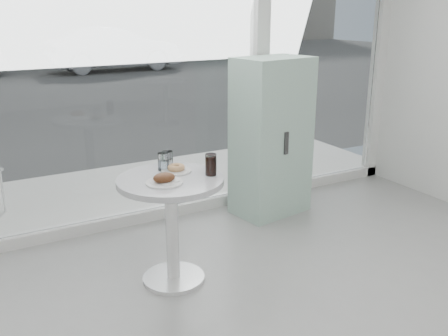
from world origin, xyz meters
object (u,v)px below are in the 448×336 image
cola_glass (211,165)px  car_silver (114,49)px  main_table (171,208)px  plate_fritter (165,179)px  mint_cabinet (271,137)px  water_tumbler_b (167,161)px  water_tumbler_a (163,163)px  plate_donut (176,169)px

cola_glass → car_silver: bearing=75.9°
main_table → plate_fritter: size_ratio=3.19×
mint_cabinet → water_tumbler_b: size_ratio=11.34×
main_table → water_tumbler_a: bearing=82.0°
water_tumbler_b → plate_fritter: bearing=-116.3°
plate_fritter → plate_donut: 0.24m
car_silver → water_tumbler_a: 12.67m
main_table → car_silver: bearing=74.7°
main_table → cola_glass: size_ratio=5.21×
car_silver → water_tumbler_a: (-3.37, -12.21, 0.17)m
main_table → cola_glass: 0.40m
mint_cabinet → main_table: bearing=-159.9°
plate_fritter → water_tumbler_b: water_tumbler_b is taller
water_tumbler_a → cola_glass: size_ratio=0.84×
main_table → plate_donut: plate_donut is taller
car_silver → plate_fritter: bearing=162.5°
mint_cabinet → car_silver: mint_cabinet is taller
mint_cabinet → water_tumbler_b: (-1.25, -0.54, 0.10)m
car_silver → cola_glass: bearing=164.0°
water_tumbler_a → main_table: bearing=-98.0°
main_table → cola_glass: (0.27, -0.07, 0.29)m
mint_cabinet → cola_glass: size_ratio=9.78×
main_table → water_tumbler_a: 0.33m
car_silver → main_table: bearing=162.8°
mint_cabinet → car_silver: (2.08, 11.66, -0.07)m
plate_fritter → water_tumbler_b: 0.31m
plate_donut → water_tumbler_a: 0.11m
plate_fritter → plate_donut: (0.16, 0.18, -0.01)m
main_table → mint_cabinet: 1.52m
plate_donut → water_tumbler_b: water_tumbler_b is taller
mint_cabinet → plate_fritter: size_ratio=6.00×
mint_cabinet → plate_fritter: 1.61m
main_table → water_tumbler_a: size_ratio=6.19×
car_silver → plate_donut: bearing=163.0°
car_silver → plate_fritter: size_ratio=16.45×
plate_fritter → water_tumbler_a: size_ratio=1.94×
mint_cabinet → water_tumbler_b: mint_cabinet is taller
mint_cabinet → plate_fritter: (-1.39, -0.82, 0.07)m
main_table → plate_fritter: bearing=-132.4°
main_table → plate_fritter: 0.27m
water_tumbler_b → cola_glass: cola_glass is taller
mint_cabinet → car_silver: size_ratio=0.36×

